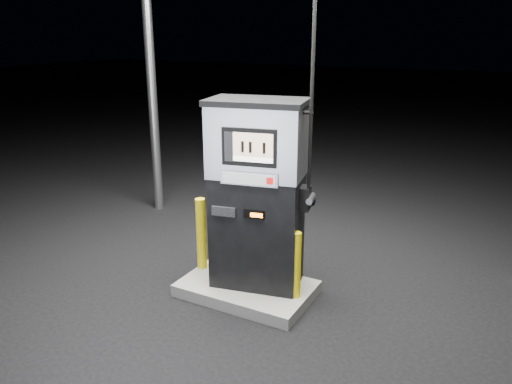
% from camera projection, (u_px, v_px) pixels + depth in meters
% --- Properties ---
extents(ground, '(80.00, 80.00, 0.00)m').
position_uv_depth(ground, '(247.00, 294.00, 6.24)').
color(ground, black).
rests_on(ground, ground).
extents(pump_island, '(1.60, 1.00, 0.15)m').
position_uv_depth(pump_island, '(247.00, 289.00, 6.21)').
color(pump_island, slate).
rests_on(pump_island, ground).
extents(fuel_dispenser, '(1.31, 0.89, 4.70)m').
position_uv_depth(fuel_dispenser, '(257.00, 193.00, 5.87)').
color(fuel_dispenser, black).
rests_on(fuel_dispenser, pump_island).
extents(bollard_left, '(0.16, 0.16, 0.96)m').
position_uv_depth(bollard_left, '(201.00, 234.00, 6.47)').
color(bollard_left, yellow).
rests_on(bollard_left, pump_island).
extents(bollard_right, '(0.13, 0.13, 0.81)m').
position_uv_depth(bollard_right, '(296.00, 265.00, 5.76)').
color(bollard_right, yellow).
rests_on(bollard_right, pump_island).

